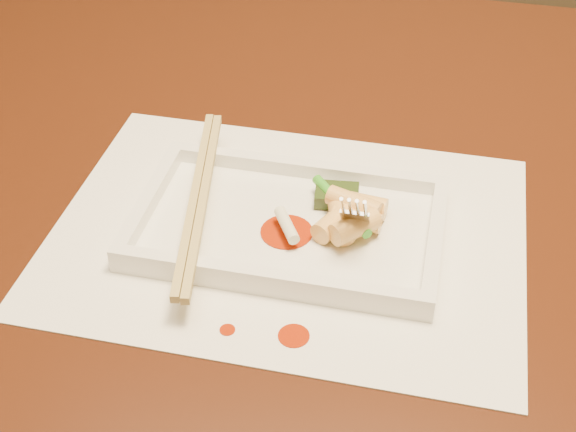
% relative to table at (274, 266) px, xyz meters
% --- Properties ---
extents(table, '(1.40, 0.90, 0.75)m').
position_rel_table_xyz_m(table, '(0.00, 0.00, 0.00)').
color(table, black).
rests_on(table, ground).
extents(placemat, '(0.40, 0.30, 0.00)m').
position_rel_table_xyz_m(placemat, '(0.03, -0.06, 0.10)').
color(placemat, white).
rests_on(placemat, table).
extents(sauce_splatter_a, '(0.02, 0.02, 0.00)m').
position_rel_table_xyz_m(sauce_splatter_a, '(0.06, -0.18, 0.10)').
color(sauce_splatter_a, '#9E2204').
rests_on(sauce_splatter_a, placemat).
extents(sauce_splatter_b, '(0.01, 0.01, 0.00)m').
position_rel_table_xyz_m(sauce_splatter_b, '(0.01, -0.18, 0.10)').
color(sauce_splatter_b, '#9E2204').
rests_on(sauce_splatter_b, placemat).
extents(plate_base, '(0.26, 0.16, 0.01)m').
position_rel_table_xyz_m(plate_base, '(0.03, -0.06, 0.11)').
color(plate_base, white).
rests_on(plate_base, placemat).
extents(plate_rim_far, '(0.26, 0.01, 0.01)m').
position_rel_table_xyz_m(plate_rim_far, '(0.03, 0.01, 0.12)').
color(plate_rim_far, white).
rests_on(plate_rim_far, plate_base).
extents(plate_rim_near, '(0.26, 0.01, 0.01)m').
position_rel_table_xyz_m(plate_rim_near, '(0.03, -0.14, 0.12)').
color(plate_rim_near, white).
rests_on(plate_rim_near, plate_base).
extents(plate_rim_left, '(0.01, 0.14, 0.01)m').
position_rel_table_xyz_m(plate_rim_left, '(-0.10, -0.06, 0.12)').
color(plate_rim_left, white).
rests_on(plate_rim_left, plate_base).
extents(plate_rim_right, '(0.01, 0.14, 0.01)m').
position_rel_table_xyz_m(plate_rim_right, '(0.15, -0.06, 0.12)').
color(plate_rim_right, white).
rests_on(plate_rim_right, plate_base).
extents(veg_piece, '(0.04, 0.03, 0.01)m').
position_rel_table_xyz_m(veg_piece, '(0.06, -0.02, 0.12)').
color(veg_piece, black).
rests_on(veg_piece, plate_base).
extents(scallion_white, '(0.03, 0.04, 0.01)m').
position_rel_table_xyz_m(scallion_white, '(0.03, -0.08, 0.12)').
color(scallion_white, '#EAEACC').
rests_on(scallion_white, plate_base).
extents(scallion_green, '(0.06, 0.07, 0.01)m').
position_rel_table_xyz_m(scallion_green, '(0.07, -0.04, 0.12)').
color(scallion_green, '#2A8F17').
rests_on(scallion_green, plate_base).
extents(chopstick_a, '(0.05, 0.25, 0.01)m').
position_rel_table_xyz_m(chopstick_a, '(-0.05, -0.06, 0.13)').
color(chopstick_a, tan).
rests_on(chopstick_a, plate_rim_near).
extents(chopstick_b, '(0.05, 0.25, 0.01)m').
position_rel_table_xyz_m(chopstick_b, '(-0.05, -0.06, 0.13)').
color(chopstick_b, tan).
rests_on(chopstick_b, plate_rim_near).
extents(fork, '(0.09, 0.10, 0.14)m').
position_rel_table_xyz_m(fork, '(0.10, -0.04, 0.18)').
color(fork, silver).
rests_on(fork, plate_base).
extents(sauce_blob_0, '(0.04, 0.04, 0.00)m').
position_rel_table_xyz_m(sauce_blob_0, '(0.03, -0.07, 0.11)').
color(sauce_blob_0, '#9E2204').
rests_on(sauce_blob_0, plate_base).
extents(rice_cake_0, '(0.04, 0.02, 0.02)m').
position_rel_table_xyz_m(rice_cake_0, '(0.09, -0.03, 0.12)').
color(rice_cake_0, '#FBD375').
rests_on(rice_cake_0, plate_base).
extents(rice_cake_1, '(0.04, 0.05, 0.02)m').
position_rel_table_xyz_m(rice_cake_1, '(0.07, -0.06, 0.12)').
color(rice_cake_1, '#FBD375').
rests_on(rice_cake_1, plate_base).
extents(rice_cake_2, '(0.04, 0.04, 0.02)m').
position_rel_table_xyz_m(rice_cake_2, '(0.09, -0.07, 0.13)').
color(rice_cake_2, '#FBD375').
rests_on(rice_cake_2, plate_base).
extents(rice_cake_3, '(0.03, 0.05, 0.02)m').
position_rel_table_xyz_m(rice_cake_3, '(0.07, -0.06, 0.12)').
color(rice_cake_3, '#FBD375').
rests_on(rice_cake_3, plate_base).
extents(rice_cake_4, '(0.04, 0.02, 0.02)m').
position_rel_table_xyz_m(rice_cake_4, '(0.09, -0.05, 0.12)').
color(rice_cake_4, '#FBD375').
rests_on(rice_cake_4, plate_base).
extents(rice_cake_5, '(0.05, 0.03, 0.02)m').
position_rel_table_xyz_m(rice_cake_5, '(0.08, -0.04, 0.13)').
color(rice_cake_5, '#FBD375').
rests_on(rice_cake_5, plate_base).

